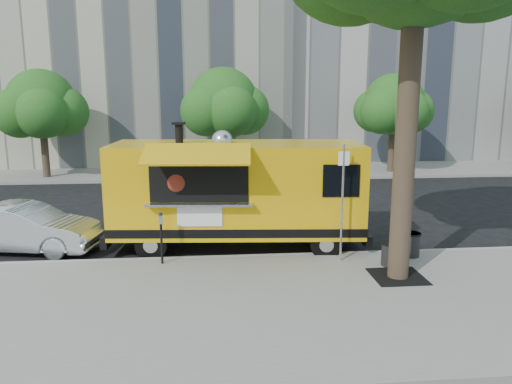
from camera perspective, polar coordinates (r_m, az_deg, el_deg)
The scene contains 15 objects.
ground at distance 14.36m, azimuth 1.95°, elevation -6.54°, with size 120.00×120.00×0.00m, color black.
sidewalk at distance 10.64m, azimuth 4.74°, elevation -12.80°, with size 60.00×6.00×0.15m, color gray.
curb at distance 13.46m, azimuth 2.46°, elevation -7.45°, with size 60.00×0.14×0.16m, color #999993.
far_sidewalk at distance 27.44m, azimuth -1.61°, elevation 2.35°, with size 60.00×5.00×0.15m, color gray.
building_mid at distance 39.43m, azimuth 16.04°, elevation 19.19°, with size 20.00×14.00×20.00m, color #A7A19C.
tree_well at distance 12.36m, azimuth 15.87°, elevation -9.27°, with size 1.20×1.20×0.02m, color black.
far_tree_a at distance 27.13m, azimuth -23.35°, elevation 9.18°, with size 3.42×3.42×5.36m.
far_tree_b at distance 26.26m, azimuth -3.76°, elevation 10.16°, with size 3.60×3.60×5.50m.
far_tree_c at distance 27.72m, azimuth 15.48°, elevation 9.60°, with size 3.24×3.24×5.21m.
sign_post at distance 12.70m, azimuth 9.85°, elevation -0.46°, with size 0.28×0.06×3.00m.
parking_meter at distance 12.73m, azimuth -10.79°, elevation -4.49°, with size 0.11×0.11×1.33m.
food_truck at distance 14.00m, azimuth -2.29°, elevation 0.12°, with size 7.38×3.63×3.58m.
sedan at distance 15.39m, azimuth -24.91°, elevation -3.77°, with size 1.43×4.10×1.35m, color silver.
trash_bin_left at distance 13.83m, azimuth 17.23°, elevation -5.65°, with size 0.53×0.53×0.64m.
trash_bin_right at distance 12.99m, azimuth 15.13°, elevation -6.74°, with size 0.50×0.50×0.59m.
Camera 1 is at (-1.75, -13.54, 4.45)m, focal length 35.00 mm.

